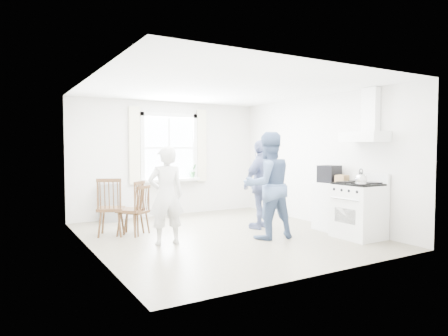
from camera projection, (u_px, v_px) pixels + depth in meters
room_shell at (223, 162)px, 7.01m from camera, size 4.62×5.12×2.64m
window_assembly at (169, 152)px, 9.12m from camera, size 1.88×0.24×1.70m
range_hood at (366, 128)px, 6.86m from camera, size 0.45×0.76×0.94m
shelf_unit at (110, 203)px, 8.37m from camera, size 0.40×0.30×0.80m
gas_stove at (359, 210)px, 6.85m from camera, size 0.68×0.76×1.12m
kettle at (361, 179)px, 6.46m from camera, size 0.19×0.19×0.27m
low_cabinet at (331, 206)px, 7.49m from camera, size 0.50×0.55×0.90m
stereo_stack at (329, 174)px, 7.50m from camera, size 0.42×0.39×0.32m
cardboard_box at (342, 179)px, 7.27m from camera, size 0.29×0.24×0.16m
windsor_chair_a at (141, 204)px, 7.11m from camera, size 0.52×0.51×0.89m
windsor_chair_b at (110, 201)px, 6.93m from camera, size 0.57×0.57×1.04m
windsor_chair_c at (136, 202)px, 7.05m from camera, size 0.57×0.57×0.98m
person_left at (166, 196)px, 6.38m from camera, size 0.64×0.64×1.58m
person_mid at (268, 185)px, 6.81m from camera, size 0.99×0.99×1.82m
person_right at (262, 184)px, 7.66m from camera, size 1.22×1.22×1.71m
potted_plant at (193, 171)px, 9.34m from camera, size 0.21×0.21×0.32m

